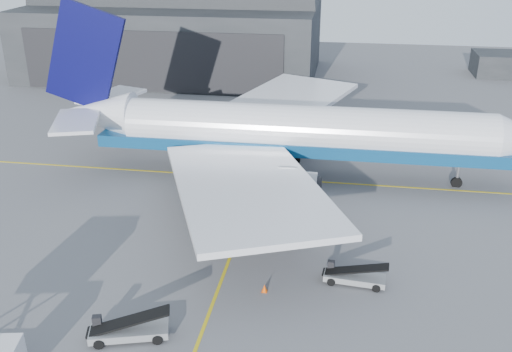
% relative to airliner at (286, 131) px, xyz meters
% --- Properties ---
extents(ground, '(200.00, 200.00, 0.00)m').
position_rel_airliner_xyz_m(ground, '(-2.58, -20.93, -5.07)').
color(ground, '#565659').
rests_on(ground, ground).
extents(taxi_lines, '(80.00, 42.12, 0.02)m').
position_rel_airliner_xyz_m(taxi_lines, '(-2.58, -8.26, -5.06)').
color(taxi_lines, gold).
rests_on(taxi_lines, ground).
extents(hangar, '(50.00, 28.30, 28.00)m').
position_rel_airliner_xyz_m(hangar, '(-24.58, 44.02, 4.47)').
color(hangar, black).
rests_on(hangar, ground).
extents(airliner, '(51.61, 50.05, 18.11)m').
position_rel_airliner_xyz_m(airliner, '(0.00, 0.00, 0.00)').
color(airliner, white).
rests_on(airliner, ground).
extents(pushback_tug, '(4.71, 3.59, 1.94)m').
position_rel_airliner_xyz_m(pushback_tug, '(-1.27, -11.97, -4.34)').
color(pushback_tug, black).
rests_on(pushback_tug, ground).
extents(belt_loader_a, '(5.43, 3.00, 2.03)m').
position_rel_airliner_xyz_m(belt_loader_a, '(-7.11, -27.57, -4.44)').
color(belt_loader_a, gray).
rests_on(belt_loader_a, ground).
extents(belt_loader_b, '(4.87, 2.04, 1.83)m').
position_rel_airliner_xyz_m(belt_loader_b, '(7.23, -19.03, -4.50)').
color(belt_loader_b, gray).
rests_on(belt_loader_b, ground).
extents(traffic_cone, '(0.41, 0.41, 0.60)m').
position_rel_airliner_xyz_m(traffic_cone, '(0.82, -21.16, -4.78)').
color(traffic_cone, '#DB4906').
rests_on(traffic_cone, ground).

